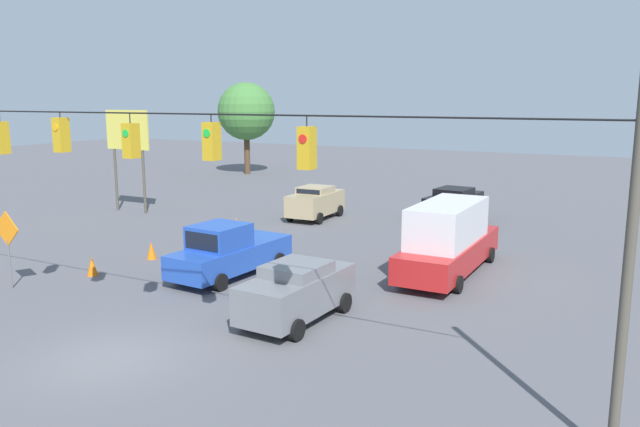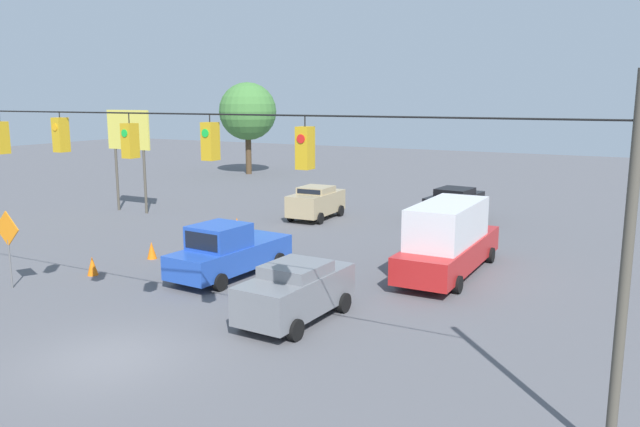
% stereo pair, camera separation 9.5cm
% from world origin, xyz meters
% --- Properties ---
extents(ground_plane, '(140.00, 140.00, 0.00)m').
position_xyz_m(ground_plane, '(0.00, 0.00, 0.00)').
color(ground_plane, '#56565B').
extents(overhead_signal_span, '(24.18, 0.38, 7.29)m').
position_xyz_m(overhead_signal_span, '(0.02, -1.19, 4.70)').
color(overhead_signal_span, '#4C473D').
rests_on(overhead_signal_span, ground_plane).
extents(pickup_truck_blue_withflow_mid, '(2.44, 5.59, 2.12)m').
position_xyz_m(pickup_truck_blue_withflow_mid, '(1.89, -7.85, 0.98)').
color(pickup_truck_blue_withflow_mid, '#234CB2').
rests_on(pickup_truck_blue_withflow_mid, ground_plane).
extents(box_truck_red_oncoming_far, '(2.38, 7.36, 2.86)m').
position_xyz_m(box_truck_red_oncoming_far, '(-5.48, -12.15, 1.41)').
color(box_truck_red_oncoming_far, red).
rests_on(box_truck_red_oncoming_far, ground_plane).
extents(sedan_grey_crossing_near, '(2.20, 4.40, 1.82)m').
position_xyz_m(sedan_grey_crossing_near, '(-2.89, -4.87, 0.95)').
color(sedan_grey_crossing_near, slate).
rests_on(sedan_grey_crossing_near, ground_plane).
extents(sedan_tan_withflow_far, '(2.12, 4.13, 1.86)m').
position_xyz_m(sedan_tan_withflow_far, '(4.55, -19.75, 0.97)').
color(sedan_tan_withflow_far, tan).
rests_on(sedan_tan_withflow_far, ground_plane).
extents(sedan_black_oncoming_deep, '(2.45, 4.65, 1.88)m').
position_xyz_m(sedan_black_oncoming_deep, '(-2.64, -22.67, 0.99)').
color(sedan_black_oncoming_deep, black).
rests_on(sedan_black_oncoming_deep, ground_plane).
extents(traffic_cone_nearest, '(0.42, 0.42, 0.74)m').
position_xyz_m(traffic_cone_nearest, '(6.64, -5.43, 0.37)').
color(traffic_cone_nearest, orange).
rests_on(traffic_cone_nearest, ground_plane).
extents(traffic_cone_second, '(0.42, 0.42, 0.74)m').
position_xyz_m(traffic_cone_second, '(6.41, -8.45, 0.37)').
color(traffic_cone_second, orange).
rests_on(traffic_cone_second, ground_plane).
extents(traffic_cone_third, '(0.42, 0.42, 0.74)m').
position_xyz_m(traffic_cone_third, '(6.52, -11.72, 0.37)').
color(traffic_cone_third, orange).
rests_on(traffic_cone_third, ground_plane).
extents(traffic_cone_fourth, '(0.42, 0.42, 0.74)m').
position_xyz_m(traffic_cone_fourth, '(6.45, -14.70, 0.37)').
color(traffic_cone_fourth, orange).
rests_on(traffic_cone_fourth, ground_plane).
extents(roadside_billboard, '(3.25, 0.16, 6.11)m').
position_xyz_m(roadside_billboard, '(15.48, -16.43, 4.41)').
color(roadside_billboard, '#4C473D').
rests_on(roadside_billboard, ground_plane).
extents(work_zone_sign, '(1.27, 0.06, 2.84)m').
position_xyz_m(work_zone_sign, '(7.90, -2.86, 1.99)').
color(work_zone_sign, slate).
rests_on(work_zone_sign, ground_plane).
extents(tree_horizon_left, '(5.15, 5.15, 8.23)m').
position_xyz_m(tree_horizon_left, '(20.34, -35.81, 5.62)').
color(tree_horizon_left, '#4C3823').
rests_on(tree_horizon_left, ground_plane).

